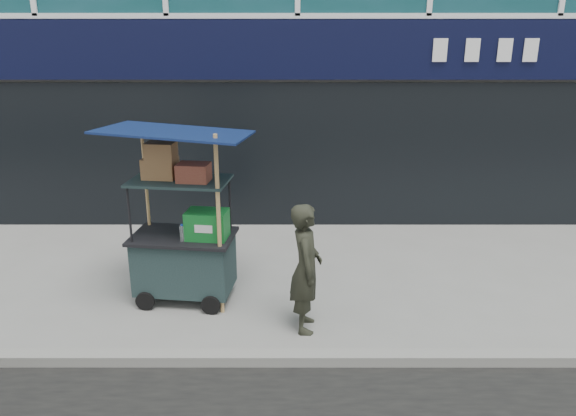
{
  "coord_description": "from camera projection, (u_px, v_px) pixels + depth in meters",
  "views": [
    {
      "loc": [
        -0.14,
        -5.15,
        3.37
      ],
      "look_at": [
        -0.14,
        1.2,
        1.21
      ],
      "focal_mm": 35.0,
      "sensor_mm": 36.0,
      "label": 1
    }
  ],
  "objects": [
    {
      "name": "ground",
      "position": [
        301.0,
        352.0,
        5.96
      ],
      "size": [
        80.0,
        80.0,
        0.0
      ],
      "primitive_type": "plane",
      "color": "slate",
      "rests_on": "ground"
    },
    {
      "name": "curb",
      "position": [
        302.0,
        358.0,
        5.75
      ],
      "size": [
        80.0,
        0.18,
        0.12
      ],
      "primitive_type": "cube",
      "color": "gray",
      "rests_on": "ground"
    },
    {
      "name": "vendor_cart",
      "position": [
        185.0,
        241.0,
        6.86
      ],
      "size": [
        1.77,
        1.36,
        2.22
      ],
      "rotation": [
        0.0,
        0.0,
        -0.12
      ],
      "color": "black",
      "rests_on": "ground"
    },
    {
      "name": "vendor_man",
      "position": [
        306.0,
        268.0,
        6.21
      ],
      "size": [
        0.36,
        0.55,
        1.49
      ],
      "primitive_type": "imported",
      "rotation": [
        0.0,
        0.0,
        1.56
      ],
      "color": "black",
      "rests_on": "ground"
    }
  ]
}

